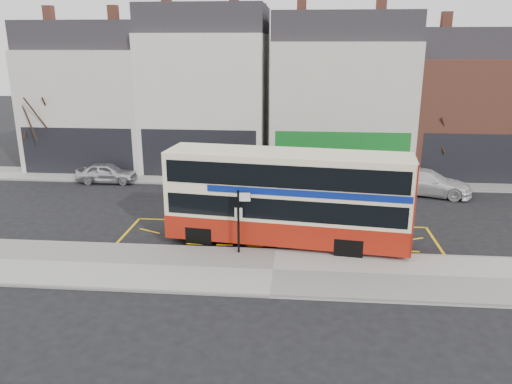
# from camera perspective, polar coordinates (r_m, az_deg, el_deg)

# --- Properties ---
(ground) EXTENTS (120.00, 120.00, 0.00)m
(ground) POSITION_cam_1_polar(r_m,az_deg,el_deg) (21.42, 2.30, -6.53)
(ground) COLOR black
(ground) RESTS_ON ground
(pavement) EXTENTS (40.00, 4.00, 0.15)m
(pavement) POSITION_cam_1_polar(r_m,az_deg,el_deg) (19.30, 1.95, -9.02)
(pavement) COLOR #A6A39D
(pavement) RESTS_ON ground
(kerb) EXTENTS (40.00, 0.15, 0.15)m
(kerb) POSITION_cam_1_polar(r_m,az_deg,el_deg) (21.04, 2.25, -6.75)
(kerb) COLOR gray
(kerb) RESTS_ON ground
(far_pavement) EXTENTS (50.00, 3.00, 0.15)m
(far_pavement) POSITION_cam_1_polar(r_m,az_deg,el_deg) (31.80, 3.29, 1.41)
(far_pavement) COLOR #A6A39D
(far_pavement) RESTS_ON ground
(road_markings) EXTENTS (14.00, 3.40, 0.01)m
(road_markings) POSITION_cam_1_polar(r_m,az_deg,el_deg) (22.89, 2.50, -4.95)
(road_markings) COLOR yellow
(road_markings) RESTS_ON ground
(terrace_far_left) EXTENTS (8.00, 8.01, 10.80)m
(terrace_far_left) POSITION_cam_1_polar(r_m,az_deg,el_deg) (37.69, -17.69, 10.42)
(terrace_far_left) COLOR beige
(terrace_far_left) RESTS_ON ground
(terrace_left) EXTENTS (8.00, 8.01, 11.80)m
(terrace_left) POSITION_cam_1_polar(r_m,az_deg,el_deg) (35.37, -5.46, 11.56)
(terrace_left) COLOR silver
(terrace_left) RESTS_ON ground
(terrace_green_shop) EXTENTS (9.00, 8.01, 11.30)m
(terrace_green_shop) POSITION_cam_1_polar(r_m,az_deg,el_deg) (34.91, 9.51, 10.93)
(terrace_green_shop) COLOR beige
(terrace_green_shop) RESTS_ON ground
(terrace_right) EXTENTS (9.00, 8.01, 10.30)m
(terrace_right) POSITION_cam_1_polar(r_m,az_deg,el_deg) (36.75, 23.79, 9.26)
(terrace_right) COLOR #98503D
(terrace_right) RESTS_ON ground
(double_decker_bus) EXTENTS (10.48, 3.60, 4.10)m
(double_decker_bus) POSITION_cam_1_polar(r_m,az_deg,el_deg) (21.22, 3.67, -0.58)
(double_decker_bus) COLOR #FFF1C2
(double_decker_bus) RESTS_ON ground
(bus_stop_post) EXTENTS (0.66, 0.12, 2.66)m
(bus_stop_post) POSITION_cam_1_polar(r_m,az_deg,el_deg) (20.15, -1.85, -2.65)
(bus_stop_post) COLOR black
(bus_stop_post) RESTS_ON pavement
(car_silver) EXTENTS (3.74, 1.58, 1.26)m
(car_silver) POSITION_cam_1_polar(r_m,az_deg,el_deg) (32.57, -16.66, 2.11)
(car_silver) COLOR silver
(car_silver) RESTS_ON ground
(car_grey) EXTENTS (3.86, 1.35, 1.27)m
(car_grey) POSITION_cam_1_polar(r_m,az_deg,el_deg) (29.88, -0.16, 1.55)
(car_grey) COLOR #42434A
(car_grey) RESTS_ON ground
(car_white) EXTENTS (5.36, 3.39, 1.45)m
(car_white) POSITION_cam_1_polar(r_m,az_deg,el_deg) (30.38, 18.89, 1.06)
(car_white) COLOR white
(car_white) RESTS_ON ground
(street_tree_left) EXTENTS (3.06, 3.06, 6.62)m
(street_tree_left) POSITION_cam_1_polar(r_m,az_deg,el_deg) (35.71, -23.69, 9.00)
(street_tree_left) COLOR #332116
(street_tree_left) RESTS_ON ground
(street_tree_right) EXTENTS (2.47, 2.47, 5.33)m
(street_tree_right) POSITION_cam_1_polar(r_m,az_deg,el_deg) (32.93, 20.33, 7.27)
(street_tree_right) COLOR #332116
(street_tree_right) RESTS_ON ground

